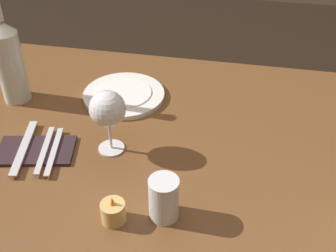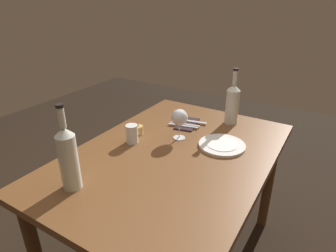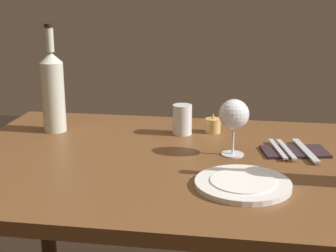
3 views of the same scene
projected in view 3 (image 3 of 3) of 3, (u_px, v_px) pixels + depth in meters
The scene contains 10 objects.
dining_table at pixel (177, 187), 1.45m from camera, with size 1.30×0.90×0.74m.
wine_glass_left at pixel (234, 116), 1.42m from camera, with size 0.09×0.09×0.17m.
wine_bottle at pixel (53, 90), 1.65m from camera, with size 0.08×0.08×0.36m.
water_tumbler at pixel (182, 121), 1.65m from camera, with size 0.06×0.06×0.10m.
votive_candle at pixel (213, 126), 1.67m from camera, with size 0.05×0.05×0.07m.
dinner_plate at pixel (243, 184), 1.22m from camera, with size 0.24×0.24×0.02m.
folded_napkin at pixel (295, 152), 1.47m from camera, with size 0.21×0.15×0.01m.
fork_inner at pixel (286, 149), 1.47m from camera, with size 0.05×0.18×0.00m.
fork_outer at pixel (278, 149), 1.48m from camera, with size 0.05×0.18×0.00m.
table_knife at pixel (305, 150), 1.46m from camera, with size 0.06×0.21×0.00m.
Camera 3 is at (0.18, -1.33, 1.22)m, focal length 52.96 mm.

